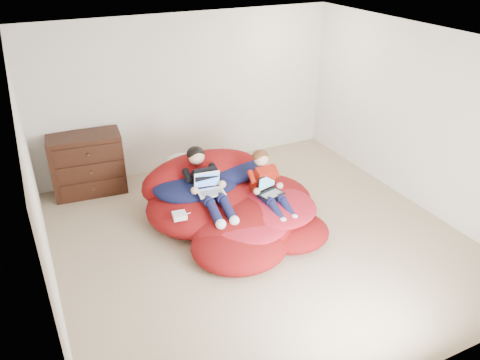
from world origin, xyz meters
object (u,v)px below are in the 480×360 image
at_px(laptop_white, 209,187).
at_px(older_boy, 206,181).
at_px(dresser, 88,164).
at_px(beanbag_pile, 230,204).
at_px(younger_boy, 268,183).
at_px(laptop_black, 269,188).

bearing_deg(laptop_white, older_boy, 90.00).
height_order(dresser, beanbag_pile, dresser).
distance_m(dresser, beanbag_pile, 2.31).
height_order(beanbag_pile, older_boy, older_boy).
height_order(dresser, older_boy, older_boy).
xyz_separation_m(beanbag_pile, younger_boy, (0.43, -0.27, 0.36)).
xyz_separation_m(dresser, beanbag_pile, (1.58, -1.67, -0.20)).
xyz_separation_m(older_boy, laptop_black, (0.74, -0.39, -0.10)).
relative_size(dresser, younger_boy, 1.15).
bearing_deg(dresser, beanbag_pile, -46.57).
bearing_deg(beanbag_pile, laptop_white, -171.53).
relative_size(dresser, laptop_black, 2.97).
xyz_separation_m(dresser, older_boy, (1.27, -1.60, 0.19)).
relative_size(beanbag_pile, laptop_white, 6.45).
bearing_deg(older_boy, younger_boy, -25.05).
bearing_deg(older_boy, dresser, 128.51).
relative_size(younger_boy, laptop_black, 2.58).
bearing_deg(dresser, younger_boy, -44.00).
distance_m(older_boy, laptop_white, 0.12).
bearing_deg(older_boy, beanbag_pile, -13.60).
bearing_deg(younger_boy, older_boy, 154.95).
height_order(older_boy, younger_boy, older_boy).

